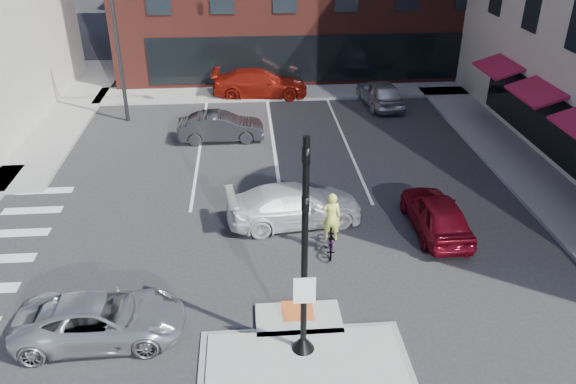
{
  "coord_description": "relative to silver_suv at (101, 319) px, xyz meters",
  "views": [
    {
      "loc": [
        -1.26,
        -10.57,
        10.65
      ],
      "look_at": [
        0.02,
        5.59,
        2.0
      ],
      "focal_mm": 35.0,
      "sensor_mm": 36.0,
      "label": 1
    }
  ],
  "objects": [
    {
      "name": "bg_car_red",
      "position": [
        4.96,
        20.11,
        0.18
      ],
      "size": [
        5.65,
        2.57,
        1.6
      ],
      "primitive_type": "imported",
      "rotation": [
        0.0,
        0.0,
        1.51
      ],
      "color": "maroon",
      "rests_on": "ground"
    },
    {
      "name": "sidewalk_n",
      "position": [
        8.34,
        20.61,
        -0.54
      ],
      "size": [
        26.0,
        3.0,
        0.15
      ],
      "primitive_type": "cube",
      "color": "gray",
      "rests_on": "ground"
    },
    {
      "name": "signal_pole",
      "position": [
        5.34,
        -1.0,
        1.74
      ],
      "size": [
        0.6,
        0.6,
        5.98
      ],
      "color": "black",
      "rests_on": "refuge_island"
    },
    {
      "name": "sidewalk_e",
      "position": [
        16.14,
        8.61,
        -0.54
      ],
      "size": [
        3.0,
        24.0,
        0.15
      ],
      "primitive_type": "cube",
      "color": "gray",
      "rests_on": "ground"
    },
    {
      "name": "red_sedan",
      "position": [
        10.62,
        4.61,
        0.09
      ],
      "size": [
        1.73,
        4.17,
        1.41
      ],
      "primitive_type": "imported",
      "rotation": [
        0.0,
        0.0,
        3.16
      ],
      "color": "maroon",
      "rests_on": "ground"
    },
    {
      "name": "white_pickup",
      "position": [
        5.7,
        5.61,
        0.09
      ],
      "size": [
        5.13,
        2.65,
        1.42
      ],
      "primitive_type": "imported",
      "rotation": [
        0.0,
        0.0,
        1.71
      ],
      "color": "white",
      "rests_on": "ground"
    },
    {
      "name": "bg_car_silver",
      "position": [
        11.64,
        17.95,
        0.12
      ],
      "size": [
        2.24,
        4.53,
        1.49
      ],
      "primitive_type": "imported",
      "rotation": [
        0.0,
        0.0,
        3.26
      ],
      "color": "silver",
      "rests_on": "ground"
    },
    {
      "name": "bg_car_dark",
      "position": [
        2.84,
        13.6,
        0.06
      ],
      "size": [
        4.15,
        1.51,
        1.36
      ],
      "primitive_type": "imported",
      "rotation": [
        0.0,
        0.0,
        1.59
      ],
      "color": "#2A2A30",
      "rests_on": "ground"
    },
    {
      "name": "ground",
      "position": [
        5.34,
        -1.39,
        -0.62
      ],
      "size": [
        120.0,
        120.0,
        0.0
      ],
      "primitive_type": "plane",
      "color": "#28282B",
      "rests_on": "ground"
    },
    {
      "name": "cyclist",
      "position": [
        6.74,
        3.67,
        0.11
      ],
      "size": [
        0.83,
        1.77,
        2.17
      ],
      "rotation": [
        0.0,
        0.0,
        3.0
      ],
      "color": "#3F3F44",
      "rests_on": "ground"
    },
    {
      "name": "silver_suv",
      "position": [
        0.0,
        0.0,
        0.0
      ],
      "size": [
        4.49,
        2.14,
        1.24
      ],
      "primitive_type": "imported",
      "rotation": [
        0.0,
        0.0,
        1.59
      ],
      "color": "#AFB1B7",
      "rests_on": "ground"
    },
    {
      "name": "refuge_island",
      "position": [
        5.34,
        -1.65,
        -0.57
      ],
      "size": [
        5.4,
        4.65,
        0.13
      ],
      "color": "gray",
      "rests_on": "ground"
    }
  ]
}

